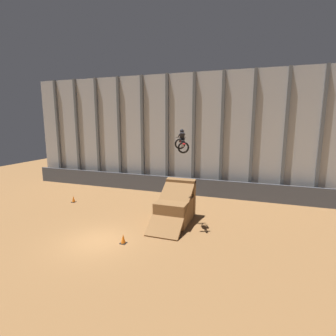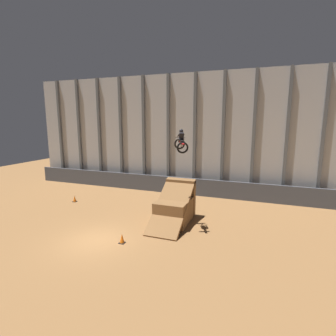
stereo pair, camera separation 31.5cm
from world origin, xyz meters
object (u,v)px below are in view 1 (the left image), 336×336
traffic_cone_near_ramp (74,199)px  rider_bike_solo (182,142)px  traffic_cone_arena_edge (123,239)px  dirt_ramp (176,207)px

traffic_cone_near_ramp → rider_bike_solo: bearing=-12.1°
traffic_cone_near_ramp → traffic_cone_arena_edge: same height
dirt_ramp → rider_bike_solo: 5.02m
rider_bike_solo → traffic_cone_near_ramp: rider_bike_solo is taller
dirt_ramp → traffic_cone_near_ramp: 10.12m
rider_bike_solo → traffic_cone_arena_edge: rider_bike_solo is taller
dirt_ramp → traffic_cone_near_ramp: bearing=173.4°
dirt_ramp → rider_bike_solo: (0.74, -1.15, 4.83)m
dirt_ramp → traffic_cone_near_ramp: dirt_ramp is taller
traffic_cone_arena_edge → rider_bike_solo: bearing=51.8°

